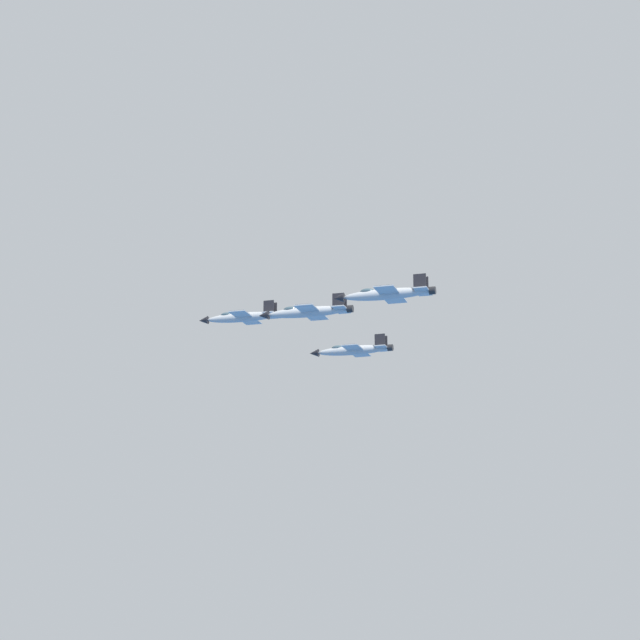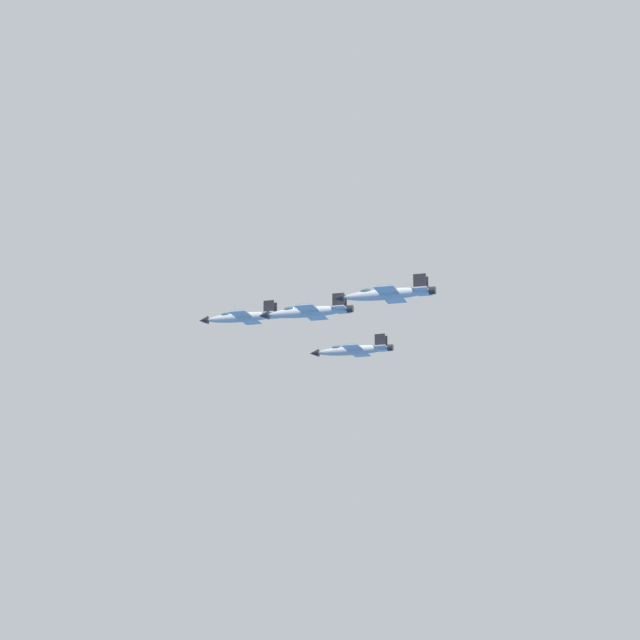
{
  "view_description": "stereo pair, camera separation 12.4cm",
  "coord_description": "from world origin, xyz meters",
  "px_view_note": "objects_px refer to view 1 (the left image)",
  "views": [
    {
      "loc": [
        263.43,
        -11.88,
        32.98
      ],
      "look_at": [
        34.36,
        15.13,
        94.65
      ],
      "focal_mm": 70.48,
      "sensor_mm": 36.0,
      "label": 1
    },
    {
      "loc": [
        263.44,
        -11.76,
        32.98
      ],
      "look_at": [
        34.36,
        15.13,
        94.65
      ],
      "focal_mm": 70.48,
      "sensor_mm": 36.0,
      "label": 2
    }
  ],
  "objects_px": {
    "jet_lead": "(242,317)",
    "jet_left_outer": "(386,294)",
    "jet_left_wingman": "(307,312)",
    "jet_right_wingman": "(353,350)"
  },
  "relations": [
    {
      "from": "jet_left_wingman",
      "to": "jet_left_outer",
      "type": "relative_size",
      "value": 1.03
    },
    {
      "from": "jet_left_wingman",
      "to": "jet_right_wingman",
      "type": "relative_size",
      "value": 1.02
    },
    {
      "from": "jet_left_outer",
      "to": "jet_lead",
      "type": "bearing_deg",
      "value": -40.49
    },
    {
      "from": "jet_left_wingman",
      "to": "jet_left_outer",
      "type": "xyz_separation_m",
      "value": [
        22.08,
        10.92,
        -2.55
      ]
    },
    {
      "from": "jet_right_wingman",
      "to": "jet_left_wingman",
      "type": "bearing_deg",
      "value": 90.92
    },
    {
      "from": "jet_right_wingman",
      "to": "jet_left_outer",
      "type": "height_order",
      "value": "jet_right_wingman"
    },
    {
      "from": "jet_right_wingman",
      "to": "jet_left_outer",
      "type": "distance_m",
      "value": 51.48
    },
    {
      "from": "jet_left_wingman",
      "to": "jet_left_outer",
      "type": "height_order",
      "value": "jet_left_wingman"
    },
    {
      "from": "jet_right_wingman",
      "to": "jet_left_outer",
      "type": "xyz_separation_m",
      "value": [
        51.38,
        -1.72,
        -2.67
      ]
    },
    {
      "from": "jet_lead",
      "to": "jet_left_outer",
      "type": "height_order",
      "value": "jet_lead"
    }
  ]
}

